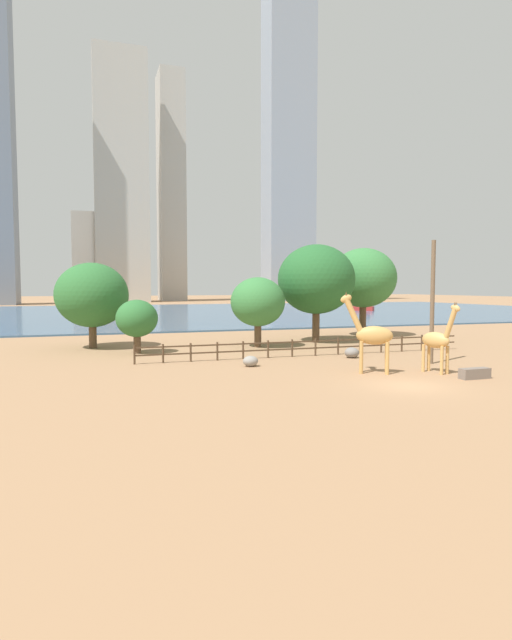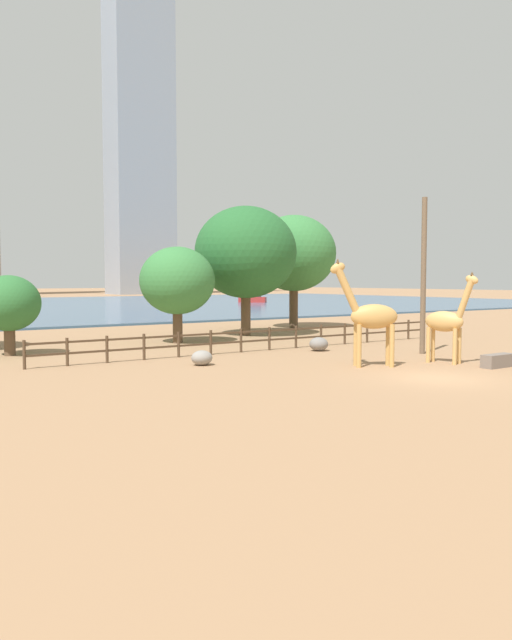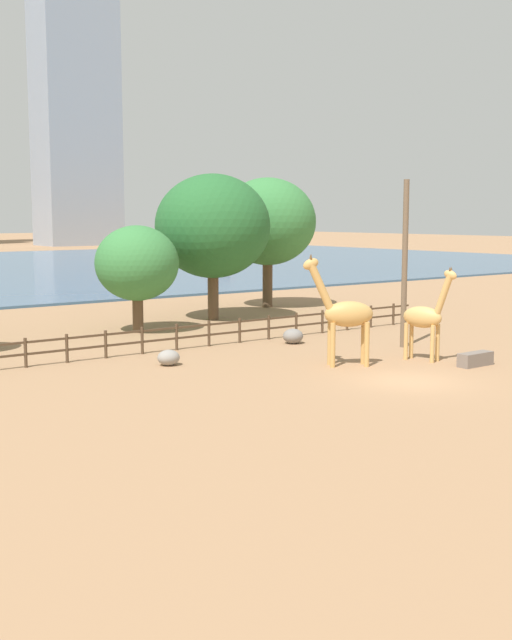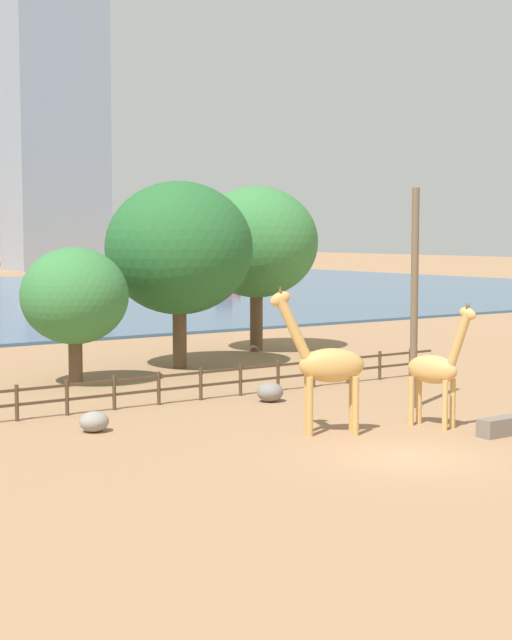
% 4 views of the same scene
% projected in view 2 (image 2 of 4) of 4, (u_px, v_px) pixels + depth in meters
% --- Properties ---
extents(giraffe_tall, '(1.21, 2.63, 4.33)m').
position_uv_depth(giraffe_tall, '(447.00, 321.00, 29.39)').
color(giraffe_tall, tan).
rests_on(giraffe_tall, ground).
extents(giraffe_companion, '(3.05, 2.14, 4.91)m').
position_uv_depth(giraffe_companion, '(370.00, 316.00, 28.27)').
color(giraffe_companion, tan).
rests_on(giraffe_companion, ground).
extents(utility_pole, '(0.28, 0.28, 8.31)m').
position_uv_depth(utility_pole, '(423.00, 276.00, 33.09)').
color(utility_pole, brown).
rests_on(utility_pole, ground).
extents(boulder_near_fence, '(1.00, 0.93, 0.69)m').
position_uv_depth(boulder_near_fence, '(202.00, 358.00, 28.81)').
color(boulder_near_fence, gray).
rests_on(boulder_near_fence, ground).
extents(boulder_by_pole, '(1.06, 1.03, 0.77)m').
position_uv_depth(boulder_by_pole, '(319.00, 344.00, 34.64)').
color(boulder_by_pole, gray).
rests_on(boulder_by_pole, ground).
extents(feeding_trough, '(1.80, 0.60, 0.60)m').
position_uv_depth(feeding_trough, '(498.00, 361.00, 28.14)').
color(feeding_trough, '#72665B').
rests_on(feeding_trough, ground).
extents(enclosure_fence, '(26.12, 0.14, 1.30)m').
position_uv_depth(enclosure_fence, '(260.00, 337.00, 34.65)').
color(enclosure_fence, '#4C3826').
rests_on(enclosure_fence, ground).
extents(tree_left_large, '(4.69, 4.69, 6.02)m').
position_uv_depth(tree_left_large, '(177.00, 281.00, 38.77)').
color(tree_left_large, brown).
rests_on(tree_left_large, ground).
extents(tree_center_broad, '(3.24, 3.24, 4.20)m').
position_uv_depth(tree_center_broad, '(9.00, 304.00, 32.36)').
color(tree_center_broad, brown).
rests_on(tree_center_broad, ground).
extents(tree_right_tall, '(6.90, 6.90, 9.23)m').
position_uv_depth(tree_right_tall, '(294.00, 254.00, 50.91)').
color(tree_right_tall, brown).
rests_on(tree_right_tall, ground).
extents(tree_left_small, '(7.20, 7.20, 9.14)m').
position_uv_depth(tree_left_small, '(246.00, 253.00, 43.94)').
color(tree_left_small, brown).
rests_on(tree_left_small, ground).
extents(boat_sailboat, '(4.34, 4.38, 1.99)m').
position_uv_depth(boat_sailboat, '(253.00, 298.00, 104.50)').
color(boat_sailboat, '#B22D28').
rests_on(boat_sailboat, harbor_water).
extents(skyline_block_central, '(17.22, 11.18, 108.49)m').
position_uv_depth(skyline_block_central, '(139.00, 99.00, 173.04)').
color(skyline_block_central, '#939EAD').
rests_on(skyline_block_central, ground).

